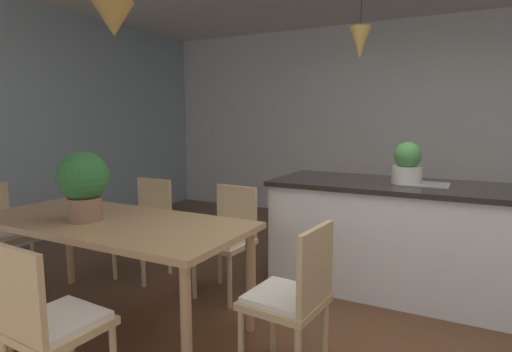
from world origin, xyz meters
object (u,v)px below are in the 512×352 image
dining_table (111,230)px  chair_far_right (228,237)px  potted_plant_on_island (407,164)px  chair_near_right (48,322)px  kitchen_island (405,237)px  chair_kitchen_end (293,296)px  chair_far_left (145,224)px  potted_plant_on_table (83,182)px

dining_table → chair_far_right: (0.44, 0.80, -0.20)m
dining_table → potted_plant_on_island: (1.69, 1.49, 0.39)m
chair_near_right → potted_plant_on_island: size_ratio=2.61×
dining_table → kitchen_island: bearing=41.3°
chair_kitchen_end → chair_far_right: bearing=138.2°
chair_far_left → potted_plant_on_table: (0.31, -0.90, 0.53)m
dining_table → chair_kitchen_end: (1.33, -0.00, -0.20)m
chair_far_right → kitchen_island: bearing=28.8°
chair_near_right → chair_far_right: bearing=89.8°
chair_far_right → kitchen_island: (1.26, 0.70, -0.01)m
chair_kitchen_end → dining_table: bearing=179.8°
dining_table → chair_kitchen_end: chair_kitchen_end is taller
chair_near_right → chair_kitchen_end: size_ratio=1.00×
potted_plant_on_island → dining_table: bearing=-138.5°
chair_near_right → chair_kitchen_end: 1.20m
chair_far_left → potted_plant_on_island: bearing=18.2°
dining_table → chair_kitchen_end: 1.35m
chair_far_right → chair_near_right: (-0.01, -1.60, 0.00)m
dining_table → chair_near_right: (0.43, -0.80, -0.20)m
chair_far_left → chair_far_right: size_ratio=1.00×
kitchen_island → potted_plant_on_island: potted_plant_on_island is taller
dining_table → potted_plant_on_table: size_ratio=4.13×
potted_plant_on_table → chair_kitchen_end: bearing=3.7°
potted_plant_on_island → potted_plant_on_table: potted_plant_on_island is taller
kitchen_island → potted_plant_on_table: potted_plant_on_table is taller
dining_table → kitchen_island: kitchen_island is taller
chair_far_right → potted_plant_on_table: bearing=-122.0°
kitchen_island → potted_plant_on_island: size_ratio=6.45×
chair_far_left → kitchen_island: size_ratio=0.40×
chair_far_left → chair_near_right: bearing=-61.6°
chair_kitchen_end → potted_plant_on_table: (-1.46, -0.09, 0.53)m
kitchen_island → dining_table: bearing=-138.7°
chair_far_right → dining_table: bearing=-118.7°
chair_far_left → potted_plant_on_table: 1.08m
chair_far_left → potted_plant_on_table: potted_plant_on_table is taller
chair_far_left → kitchen_island: (2.13, 0.70, -0.01)m
dining_table → potted_plant_on_table: potted_plant_on_table is taller
chair_far_right → chair_kitchen_end: (0.90, -0.80, 0.00)m
chair_near_right → potted_plant_on_table: bearing=128.3°
potted_plant_on_island → kitchen_island: bearing=0.0°
chair_far_left → kitchen_island: bearing=18.1°
chair_near_right → chair_kitchen_end: same height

